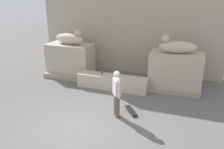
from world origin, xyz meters
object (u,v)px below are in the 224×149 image
(statue_reclining_left, at_px, (70,38))
(bottle_orange, at_px, (114,73))
(skater, at_px, (117,92))
(skateboard, at_px, (131,110))
(bottle_green, at_px, (102,72))
(statue_reclining_right, at_px, (177,47))

(statue_reclining_left, relative_size, bottle_orange, 6.36)
(skater, relative_size, skateboard, 2.18)
(skater, relative_size, bottle_green, 6.63)
(statue_reclining_right, relative_size, skateboard, 2.20)
(statue_reclining_left, xyz_separation_m, statue_reclining_right, (5.12, -0.00, 0.00))
(skateboard, bearing_deg, skater, 101.63)
(skateboard, relative_size, bottle_orange, 2.91)
(skater, bearing_deg, bottle_green, -3.69)
(statue_reclining_left, xyz_separation_m, skater, (3.50, -3.20, -0.98))
(statue_reclining_left, relative_size, statue_reclining_right, 0.99)
(statue_reclining_left, distance_m, bottle_green, 2.57)
(skateboard, distance_m, bottle_green, 2.66)
(statue_reclining_right, xyz_separation_m, bottle_green, (-3.06, -0.95, -1.19))
(skater, bearing_deg, statue_reclining_left, 11.29)
(bottle_green, bearing_deg, skateboard, -44.61)
(bottle_orange, distance_m, bottle_green, 0.55)
(statue_reclining_left, distance_m, skateboard, 5.12)
(statue_reclining_left, height_order, bottle_green, statue_reclining_left)
(statue_reclining_right, relative_size, bottle_orange, 6.41)
(statue_reclining_right, height_order, bottle_green, statue_reclining_right)
(skateboard, bearing_deg, bottle_green, 9.46)
(bottle_green, bearing_deg, bottle_orange, 11.32)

